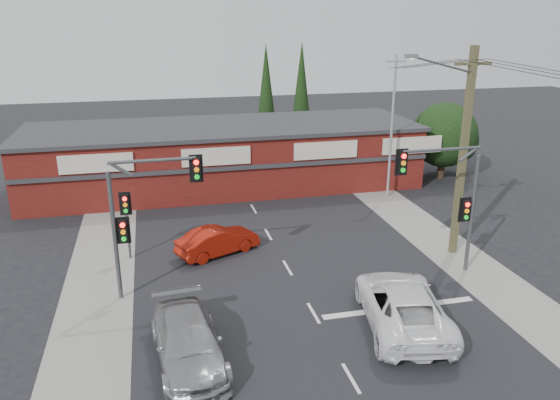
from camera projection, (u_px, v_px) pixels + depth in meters
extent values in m
plane|color=black|center=(306.00, 300.00, 22.71)|extent=(120.00, 120.00, 0.00)
cube|color=black|center=(278.00, 252.00, 27.31)|extent=(14.00, 70.00, 0.01)
cube|color=gray|center=(101.00, 269.00, 25.43)|extent=(3.00, 70.00, 0.02)
cube|color=gray|center=(433.00, 237.00, 29.19)|extent=(3.00, 70.00, 0.02)
cube|color=silver|center=(399.00, 308.00, 22.10)|extent=(6.50, 0.35, 0.01)
imported|color=white|center=(402.00, 305.00, 20.67)|extent=(3.97, 6.57, 1.71)
imported|color=#96989B|center=(188.00, 342.00, 18.42)|extent=(2.59, 5.49, 1.55)
imported|color=#951609|center=(218.00, 241.00, 26.95)|extent=(4.38, 3.02, 1.37)
cube|color=silver|center=(351.00, 378.00, 17.81)|extent=(0.12, 1.60, 0.01)
cube|color=silver|center=(314.00, 313.00, 21.70)|extent=(0.12, 1.60, 0.01)
cube|color=silver|center=(287.00, 268.00, 25.59)|extent=(0.12, 1.60, 0.01)
cube|color=silver|center=(268.00, 234.00, 29.49)|extent=(0.12, 1.60, 0.01)
cube|color=silver|center=(254.00, 209.00, 33.38)|extent=(0.12, 1.60, 0.01)
cube|color=silver|center=(242.00, 189.00, 37.27)|extent=(0.12, 1.60, 0.01)
cube|color=silver|center=(232.00, 172.00, 41.17)|extent=(0.12, 1.60, 0.01)
cube|color=silver|center=(225.00, 159.00, 45.06)|extent=(0.12, 1.60, 0.01)
cube|color=silver|center=(218.00, 147.00, 48.95)|extent=(0.12, 1.60, 0.01)
cube|color=silver|center=(213.00, 137.00, 52.84)|extent=(0.12, 1.60, 0.01)
cube|color=silver|center=(208.00, 129.00, 56.74)|extent=(0.12, 1.60, 0.01)
cube|color=#4D120F|center=(224.00, 157.00, 37.50)|extent=(26.00, 8.00, 4.00)
cube|color=#2D2D30|center=(223.00, 127.00, 36.82)|extent=(26.40, 8.40, 0.25)
cube|color=beige|center=(96.00, 163.00, 31.65)|extent=(4.20, 0.12, 1.10)
cube|color=beige|center=(216.00, 156.00, 33.19)|extent=(4.20, 0.12, 1.10)
cube|color=beige|center=(326.00, 150.00, 34.74)|extent=(4.20, 0.12, 1.10)
cube|color=beige|center=(412.00, 145.00, 36.06)|extent=(4.20, 0.12, 1.10)
cube|color=#2D2D30|center=(233.00, 168.00, 33.63)|extent=(26.00, 0.15, 0.25)
cylinder|color=#2D2116|center=(441.00, 166.00, 39.43)|extent=(0.50, 0.50, 1.80)
sphere|color=black|center=(444.00, 135.00, 38.69)|extent=(4.60, 4.60, 4.60)
sphere|color=black|center=(455.00, 140.00, 40.17)|extent=(3.40, 3.40, 3.40)
sphere|color=black|center=(417.00, 144.00, 39.98)|extent=(2.80, 2.80, 2.80)
cylinder|color=#2D2116|center=(267.00, 145.00, 45.26)|extent=(0.24, 0.24, 2.00)
cone|color=black|center=(266.00, 91.00, 43.81)|extent=(1.80, 1.80, 7.50)
cylinder|color=#2D2116|center=(301.00, 138.00, 47.87)|extent=(0.24, 0.24, 2.00)
cone|color=black|center=(301.00, 86.00, 46.43)|extent=(1.80, 1.80, 7.50)
cylinder|color=#47494C|center=(115.00, 237.00, 22.01)|extent=(0.18, 0.18, 5.50)
cylinder|color=#47494C|center=(152.00, 161.00, 21.39)|extent=(3.40, 0.14, 0.14)
cylinder|color=#47494C|center=(121.00, 170.00, 21.22)|extent=(0.82, 0.14, 0.63)
cube|color=black|center=(196.00, 169.00, 21.91)|extent=(0.32, 0.22, 0.95)
cube|color=black|center=(196.00, 168.00, 21.97)|extent=(0.55, 0.04, 1.15)
cylinder|color=#FF0C07|center=(196.00, 162.00, 21.69)|extent=(0.20, 0.06, 0.20)
cylinder|color=orange|center=(197.00, 170.00, 21.79)|extent=(0.20, 0.06, 0.20)
cylinder|color=#0CE526|center=(197.00, 177.00, 21.88)|extent=(0.20, 0.06, 0.20)
cube|color=black|center=(123.00, 231.00, 22.01)|extent=(0.32, 0.22, 0.95)
cube|color=black|center=(123.00, 230.00, 22.07)|extent=(0.55, 0.04, 1.15)
cylinder|color=#FF0C07|center=(122.00, 225.00, 21.79)|extent=(0.20, 0.06, 0.20)
cylinder|color=orange|center=(123.00, 232.00, 21.89)|extent=(0.20, 0.06, 0.20)
cylinder|color=#0CE526|center=(124.00, 239.00, 21.98)|extent=(0.20, 0.06, 0.20)
cylinder|color=#47494C|center=(472.00, 215.00, 24.51)|extent=(0.18, 0.18, 5.50)
cylinder|color=#47494C|center=(442.00, 150.00, 23.12)|extent=(3.60, 0.14, 0.14)
cylinder|color=#47494C|center=(468.00, 155.00, 23.49)|extent=(0.82, 0.14, 0.63)
cube|color=black|center=(402.00, 162.00, 22.86)|extent=(0.32, 0.22, 0.95)
cube|color=black|center=(401.00, 162.00, 22.93)|extent=(0.55, 0.04, 1.15)
cylinder|color=#FF0C07|center=(404.00, 156.00, 22.65)|extent=(0.20, 0.06, 0.20)
cylinder|color=orange|center=(404.00, 163.00, 22.74)|extent=(0.20, 0.06, 0.20)
cylinder|color=#0CE526|center=(403.00, 170.00, 22.84)|extent=(0.20, 0.06, 0.20)
cube|color=black|center=(465.00, 210.00, 24.35)|extent=(0.32, 0.22, 0.95)
cube|color=black|center=(464.00, 210.00, 24.42)|extent=(0.55, 0.04, 1.15)
cylinder|color=#FF0C07|center=(468.00, 205.00, 24.14)|extent=(0.20, 0.06, 0.20)
cylinder|color=orange|center=(467.00, 211.00, 24.23)|extent=(0.20, 0.06, 0.20)
cylinder|color=#0CE526|center=(466.00, 217.00, 24.33)|extent=(0.20, 0.06, 0.20)
cylinder|color=#47494C|center=(128.00, 230.00, 26.16)|extent=(0.12, 0.12, 3.00)
cube|color=black|center=(125.00, 204.00, 25.74)|extent=(0.32, 0.22, 0.95)
cube|color=black|center=(125.00, 204.00, 25.81)|extent=(0.55, 0.04, 1.15)
cylinder|color=#FF0C07|center=(125.00, 199.00, 25.53)|extent=(0.20, 0.06, 0.20)
cylinder|color=orange|center=(125.00, 205.00, 25.62)|extent=(0.20, 0.06, 0.20)
cylinder|color=#0CE526|center=(126.00, 211.00, 25.72)|extent=(0.20, 0.06, 0.20)
cube|color=brown|center=(463.00, 155.00, 25.74)|extent=(0.30, 0.30, 10.00)
cube|color=brown|center=(473.00, 64.00, 24.39)|extent=(1.80, 0.14, 0.14)
cylinder|color=#47494C|center=(442.00, 65.00, 23.90)|extent=(3.23, 0.39, 0.89)
cube|color=slate|center=(411.00, 56.00, 23.28)|extent=(0.55, 0.25, 0.18)
cylinder|color=silver|center=(411.00, 58.00, 23.31)|extent=(0.28, 0.28, 0.05)
cylinder|color=gray|center=(392.00, 128.00, 34.30)|extent=(0.16, 0.16, 9.00)
cube|color=gray|center=(396.00, 61.00, 32.98)|extent=(1.20, 0.10, 0.10)
cylinder|color=black|center=(418.00, 65.00, 28.59)|extent=(0.73, 9.01, 1.22)
cylinder|color=black|center=(429.00, 64.00, 28.72)|extent=(0.52, 9.00, 1.22)
cylinder|color=black|center=(439.00, 64.00, 28.85)|extent=(0.31, 9.00, 1.22)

